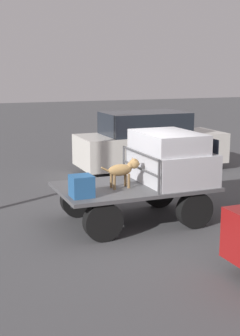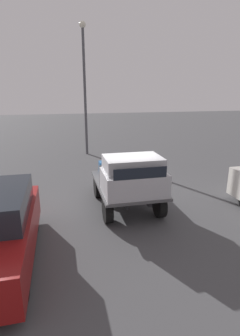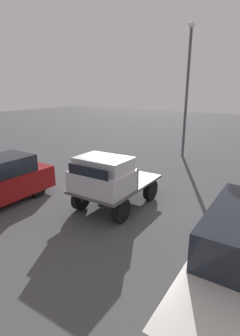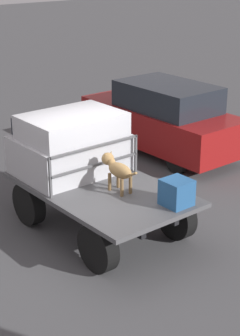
# 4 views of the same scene
# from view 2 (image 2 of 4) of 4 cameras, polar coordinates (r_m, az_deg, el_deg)

# --- Properties ---
(ground_plane) EXTENTS (80.00, 80.00, 0.00)m
(ground_plane) POSITION_cam_2_polar(r_m,az_deg,el_deg) (9.49, 1.29, -8.17)
(ground_plane) COLOR #474749
(flatbed_truck) EXTENTS (3.41, 2.03, 0.86)m
(flatbed_truck) POSITION_cam_2_polar(r_m,az_deg,el_deg) (9.26, 1.32, -4.74)
(flatbed_truck) COLOR black
(flatbed_truck) RESTS_ON ground
(truck_cab) EXTENTS (1.45, 1.91, 1.14)m
(truck_cab) POSITION_cam_2_polar(r_m,az_deg,el_deg) (8.17, 2.90, -1.77)
(truck_cab) COLOR #B7B7BC
(truck_cab) RESTS_ON flatbed_truck
(truck_headboard) EXTENTS (0.04, 1.91, 0.73)m
(truck_headboard) POSITION_cam_2_polar(r_m,az_deg,el_deg) (8.89, 1.57, -0.59)
(truck_headboard) COLOR #4C4C4F
(truck_headboard) RESTS_ON flatbed_truck
(dog) EXTENTS (0.92, 0.25, 0.65)m
(dog) POSITION_cam_2_polar(r_m,az_deg,el_deg) (9.29, 0.13, -0.36)
(dog) COLOR brown
(dog) RESTS_ON flatbed_truck
(cargo_crate) EXTENTS (0.44, 0.44, 0.44)m
(cargo_crate) POSITION_cam_2_polar(r_m,az_deg,el_deg) (10.29, -3.31, 0.22)
(cargo_crate) COLOR #235184
(cargo_crate) RESTS_ON flatbed_truck
(light_pole_near) EXTENTS (0.39, 0.39, 7.79)m
(light_pole_near) POSITION_cam_2_polar(r_m,az_deg,el_deg) (16.82, -7.75, 18.64)
(light_pole_near) COLOR #4C4C51
(light_pole_near) RESTS_ON ground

